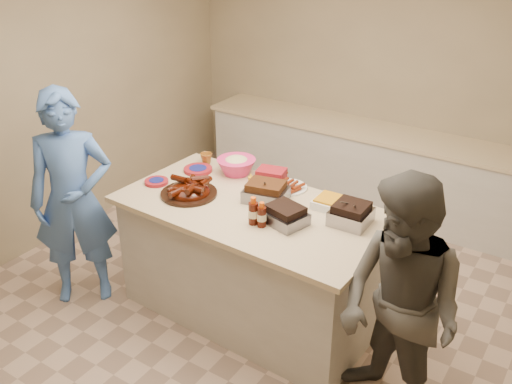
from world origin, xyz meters
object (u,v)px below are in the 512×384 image
Objects in this scene: bbq_bottle_a at (262,226)px; rib_platter at (189,195)px; bbq_bottle_b at (253,224)px; roasting_pan at (350,223)px; plastic_cup at (207,164)px; coleslaw_bowl at (236,174)px; island at (253,310)px; guest_blue at (88,293)px; mustard_bottle at (251,187)px.

rib_platter is at bearing 172.15° from bbq_bottle_a.
bbq_bottle_a is 0.91× the size of bbq_bottle_b.
roasting_pan is 1.52m from plastic_cup.
coleslaw_bowl is (0.08, 0.53, -0.00)m from rib_platter.
island is 19.61× the size of plastic_cup.
bbq_bottle_b is at bearing -35.35° from plastic_cup.
coleslaw_bowl is at bearing 132.98° from bbq_bottle_b.
plastic_cup is at bearing 152.61° from island.
bbq_bottle_b is (0.15, -0.21, 0.97)m from island.
plastic_cup is (-1.50, 0.27, 0.00)m from roasting_pan.
bbq_bottle_a is at bearing -33.37° from plastic_cup.
roasting_pan is 0.81× the size of coleslaw_bowl.
mustard_bottle is at bearing -6.29° from guest_blue.
mustard_bottle is 0.07× the size of guest_blue.
island is 1.32m from plastic_cup.
bbq_bottle_a is 1.19m from plastic_cup.
island is at bearing -43.68° from coleslaw_bowl.
guest_blue is at bearing -118.13° from plastic_cup.
coleslaw_bowl is at bearing 166.82° from roasting_pan.
coleslaw_bowl is 3.12× the size of plastic_cup.
island is 10.90× the size of bbq_bottle_a.
plastic_cup is (-0.92, 0.66, 0.00)m from bbq_bottle_b.
rib_platter is at bearing -131.23° from mustard_bottle.
rib_platter is 0.75m from bbq_bottle_a.
roasting_pan is at bearing 12.64° from rib_platter.
roasting_pan is 2.53× the size of plastic_cup.
roasting_pan reaches higher than island.
island is 1.13× the size of guest_blue.
plastic_cup is (-0.58, 0.18, 0.00)m from mustard_bottle.
island is at bearing 11.78° from rib_platter.
guest_blue is (-0.55, -1.02, -0.97)m from plastic_cup.
island is 16.72× the size of mustard_bottle.
coleslaw_bowl is at bearing 136.24° from bbq_bottle_a.
bbq_bottle_b is 1.80m from guest_blue.
island is 1.15m from coleslaw_bowl.
bbq_bottle_a reaches higher than roasting_pan.
rib_platter is 0.24× the size of guest_blue.
rib_platter is at bearing 171.28° from bbq_bottle_b.
bbq_bottle_b is 0.11× the size of guest_blue.
guest_blue is at bearing -131.56° from coleslaw_bowl.
coleslaw_bowl is at bearing 5.30° from guest_blue.
plastic_cup is at bearing 146.63° from bbq_bottle_a.
coleslaw_bowl is 0.29m from mustard_bottle.
plastic_cup is (-0.78, 0.44, 0.97)m from island.
mustard_bottle is (-0.19, 0.27, 0.97)m from island.
rib_platter reaches higher than roasting_pan.
plastic_cup reaches higher than island.
rib_platter is at bearing -65.31° from plastic_cup.
guest_blue is (-1.54, -0.37, -0.97)m from bbq_bottle_a.
rib_platter is at bearing -12.68° from guest_blue.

